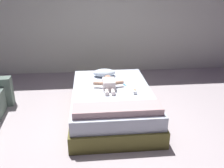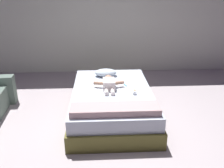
{
  "view_description": "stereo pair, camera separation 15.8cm",
  "coord_description": "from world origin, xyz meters",
  "px_view_note": "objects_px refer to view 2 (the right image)",
  "views": [
    {
      "loc": [
        -0.34,
        -2.98,
        2.06
      ],
      "look_at": [
        0.01,
        0.69,
        0.56
      ],
      "focal_mm": 39.51,
      "sensor_mm": 36.0,
      "label": 1
    },
    {
      "loc": [
        -0.19,
        -3.0,
        2.06
      ],
      "look_at": [
        0.01,
        0.69,
        0.56
      ],
      "focal_mm": 39.51,
      "sensor_mm": 36.0,
      "label": 2
    }
  ],
  "objects_px": {
    "baby_bottle": "(134,92)",
    "toothbrush": "(124,84)",
    "bed": "(112,103)",
    "pillow": "(106,73)",
    "baby": "(109,83)"
  },
  "relations": [
    {
      "from": "toothbrush",
      "to": "pillow",
      "type": "bearing_deg",
      "value": 124.71
    },
    {
      "from": "bed",
      "to": "baby",
      "type": "bearing_deg",
      "value": 114.81
    },
    {
      "from": "toothbrush",
      "to": "baby_bottle",
      "type": "height_order",
      "value": "baby_bottle"
    },
    {
      "from": "bed",
      "to": "pillow",
      "type": "xyz_separation_m",
      "value": [
        -0.08,
        0.65,
        0.3
      ]
    },
    {
      "from": "baby",
      "to": "toothbrush",
      "type": "distance_m",
      "value": 0.3
    },
    {
      "from": "bed",
      "to": "toothbrush",
      "type": "height_order",
      "value": "toothbrush"
    },
    {
      "from": "pillow",
      "to": "toothbrush",
      "type": "xyz_separation_m",
      "value": [
        0.3,
        -0.44,
        -0.06
      ]
    },
    {
      "from": "baby_bottle",
      "to": "toothbrush",
      "type": "bearing_deg",
      "value": 107.89
    },
    {
      "from": "bed",
      "to": "pillow",
      "type": "bearing_deg",
      "value": 97.34
    },
    {
      "from": "bed",
      "to": "baby",
      "type": "distance_m",
      "value": 0.32
    },
    {
      "from": "pillow",
      "to": "baby_bottle",
      "type": "bearing_deg",
      "value": -62.52
    },
    {
      "from": "baby",
      "to": "baby_bottle",
      "type": "bearing_deg",
      "value": -34.95
    },
    {
      "from": "pillow",
      "to": "baby_bottle",
      "type": "xyz_separation_m",
      "value": [
        0.43,
        -0.82,
        -0.04
      ]
    },
    {
      "from": "toothbrush",
      "to": "bed",
      "type": "bearing_deg",
      "value": -135.9
    },
    {
      "from": "baby",
      "to": "pillow",
      "type": "bearing_deg",
      "value": 93.8
    }
  ]
}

